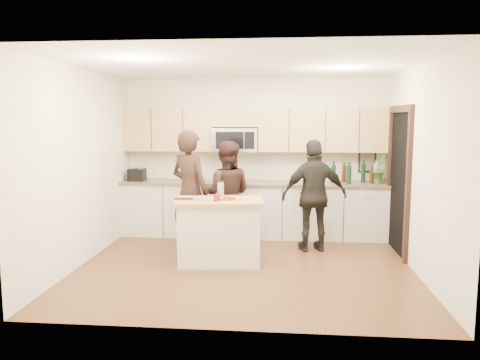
# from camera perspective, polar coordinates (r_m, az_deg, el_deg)

# --- Properties ---
(floor) EXTENTS (4.50, 4.50, 0.00)m
(floor) POSITION_cam_1_polar(r_m,az_deg,el_deg) (6.53, 0.62, -10.39)
(floor) COLOR brown
(floor) RESTS_ON ground
(room_shell) EXTENTS (4.52, 4.02, 2.71)m
(room_shell) POSITION_cam_1_polar(r_m,az_deg,el_deg) (6.23, 0.64, 4.95)
(room_shell) COLOR beige
(room_shell) RESTS_ON ground
(back_cabinetry) EXTENTS (4.50, 0.66, 0.94)m
(back_cabinetry) POSITION_cam_1_polar(r_m,az_deg,el_deg) (8.05, 1.59, -3.52)
(back_cabinetry) COLOR beige
(back_cabinetry) RESTS_ON ground
(upper_cabinetry) EXTENTS (4.50, 0.33, 0.75)m
(upper_cabinetry) POSITION_cam_1_polar(r_m,az_deg,el_deg) (8.05, 1.93, 6.30)
(upper_cabinetry) COLOR tan
(upper_cabinetry) RESTS_ON ground
(microwave) EXTENTS (0.76, 0.41, 0.40)m
(microwave) POSITION_cam_1_polar(r_m,az_deg,el_deg) (8.05, -0.55, 4.93)
(microwave) COLOR silver
(microwave) RESTS_ON ground
(doorway) EXTENTS (0.06, 1.25, 2.20)m
(doorway) POSITION_cam_1_polar(r_m,az_deg,el_deg) (7.36, 18.80, 0.46)
(doorway) COLOR black
(doorway) RESTS_ON ground
(framed_picture) EXTENTS (0.30, 0.03, 0.38)m
(framed_picture) POSITION_cam_1_polar(r_m,az_deg,el_deg) (8.34, 15.24, 2.21)
(framed_picture) COLOR black
(framed_picture) RESTS_ON ground
(dish_towel) EXTENTS (0.34, 0.60, 0.48)m
(dish_towel) POSITION_cam_1_polar(r_m,az_deg,el_deg) (7.93, -5.36, -1.31)
(dish_towel) COLOR white
(dish_towel) RESTS_ON ground
(island) EXTENTS (1.26, 0.80, 0.90)m
(island) POSITION_cam_1_polar(r_m,az_deg,el_deg) (6.54, -2.50, -6.24)
(island) COLOR beige
(island) RESTS_ON ground
(red_plate) EXTENTS (0.26, 0.26, 0.02)m
(red_plate) POSITION_cam_1_polar(r_m,az_deg,el_deg) (6.47, -1.62, -2.29)
(red_plate) COLOR #9C290E
(red_plate) RESTS_ON island
(box_grater) EXTENTS (0.10, 0.06, 0.26)m
(box_grater) POSITION_cam_1_polar(r_m,az_deg,el_deg) (6.38, -2.36, -1.17)
(box_grater) COLOR silver
(box_grater) RESTS_ON red_plate
(drink_glass) EXTENTS (0.08, 0.08, 0.09)m
(drink_glass) POSITION_cam_1_polar(r_m,az_deg,el_deg) (6.30, -2.93, -2.19)
(drink_glass) COLOR maroon
(drink_glass) RESTS_ON island
(cutting_board) EXTENTS (0.28, 0.21, 0.02)m
(cutting_board) POSITION_cam_1_polar(r_m,az_deg,el_deg) (6.41, -6.27, -2.41)
(cutting_board) COLOR tan
(cutting_board) RESTS_ON island
(tongs) EXTENTS (0.25, 0.05, 0.02)m
(tongs) POSITION_cam_1_polar(r_m,az_deg,el_deg) (6.38, -6.88, -2.30)
(tongs) COLOR black
(tongs) RESTS_ON cutting_board
(knife) EXTENTS (0.19, 0.03, 0.01)m
(knife) POSITION_cam_1_polar(r_m,az_deg,el_deg) (6.36, -4.71, -2.36)
(knife) COLOR silver
(knife) RESTS_ON cutting_board
(toaster) EXTENTS (0.27, 0.24, 0.21)m
(toaster) POSITION_cam_1_polar(r_m,az_deg,el_deg) (8.32, -12.45, 0.65)
(toaster) COLOR black
(toaster) RESTS_ON back_cabinetry
(bottle_cluster) EXTENTS (0.79, 0.35, 0.38)m
(bottle_cluster) POSITION_cam_1_polar(r_m,az_deg,el_deg) (8.06, 13.82, 0.93)
(bottle_cluster) COLOR black
(bottle_cluster) RESTS_ON back_cabinetry
(orchid) EXTENTS (0.35, 0.35, 0.50)m
(orchid) POSITION_cam_1_polar(r_m,az_deg,el_deg) (8.12, 16.58, 1.40)
(orchid) COLOR #40762F
(orchid) RESTS_ON back_cabinetry
(woman_left) EXTENTS (0.80, 0.72, 1.84)m
(woman_left) POSITION_cam_1_polar(r_m,az_deg,el_deg) (7.07, -6.10, -1.41)
(woman_left) COLOR black
(woman_left) RESTS_ON ground
(woman_center) EXTENTS (0.83, 0.66, 1.67)m
(woman_center) POSITION_cam_1_polar(r_m,az_deg,el_deg) (7.32, -1.68, -1.74)
(woman_center) COLOR black
(woman_center) RESTS_ON ground
(woman_right) EXTENTS (1.06, 0.62, 1.70)m
(woman_right) POSITION_cam_1_polar(r_m,az_deg,el_deg) (7.16, 9.06, -1.90)
(woman_right) COLOR black
(woman_right) RESTS_ON ground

